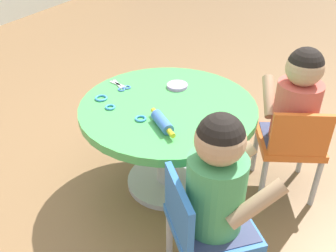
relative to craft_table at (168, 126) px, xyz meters
name	(u,v)px	position (x,y,z in m)	size (l,w,h in m)	color
ground_plane	(168,182)	(0.00, 0.00, -0.37)	(10.00, 10.00, 0.00)	olive
craft_table	(168,126)	(0.00, 0.00, 0.00)	(0.85, 0.85, 0.49)	silver
child_chair_left	(204,227)	(-0.46, -0.39, -0.06)	(0.42, 0.42, 0.54)	#B7B7BC
seated_child_left	(218,179)	(-0.44, -0.42, 0.16)	(0.43, 0.44, 0.51)	#3F4772
child_chair_right	(291,144)	(0.22, -0.57, -0.06)	(0.40, 0.40, 0.54)	#B7B7BC
seated_child_right	(298,100)	(0.26, -0.55, 0.16)	(0.43, 0.39, 0.51)	#3F4772
rolling_pin	(162,122)	(-0.19, -0.07, 0.15)	(0.16, 0.19, 0.05)	#3F72CC
craft_scissors	(121,87)	(0.05, 0.30, 0.13)	(0.10, 0.14, 0.01)	silver
playdough_blob_0	(177,86)	(0.18, 0.04, 0.13)	(0.11, 0.11, 0.02)	#CC99E5
cookie_cutter_0	(101,98)	(-0.10, 0.32, 0.13)	(0.06, 0.06, 0.01)	#3F99D8
cookie_cutter_1	(110,107)	(-0.16, 0.23, 0.13)	(0.05, 0.05, 0.01)	#3F99D8
cookie_cutter_2	(141,119)	(-0.18, 0.05, 0.13)	(0.05, 0.05, 0.01)	#3F99D8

